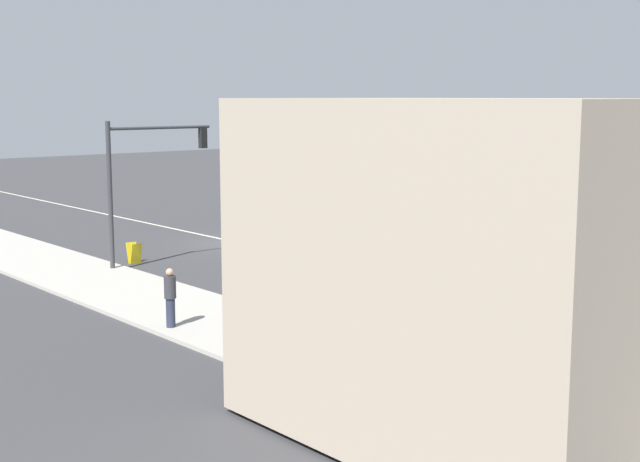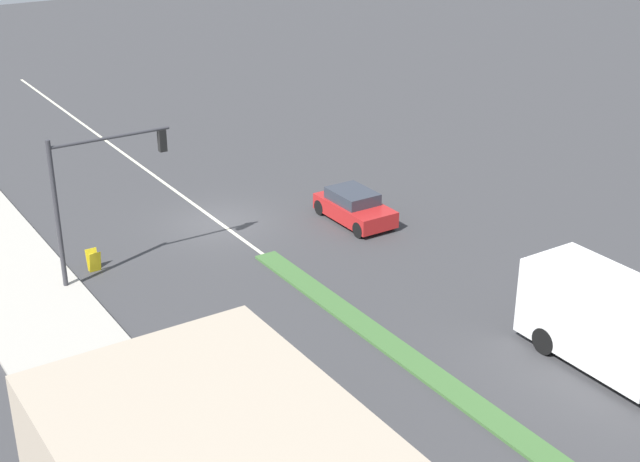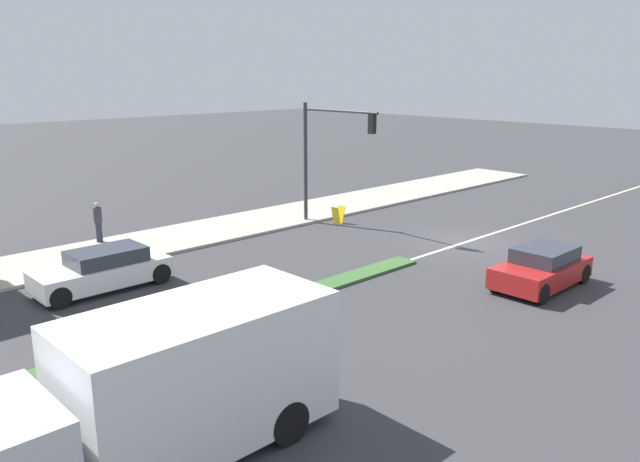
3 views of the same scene
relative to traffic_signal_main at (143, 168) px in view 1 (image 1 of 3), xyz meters
The scene contains 9 objects.
ground_plane 17.18m from the traffic_signal_main, 111.47° to the left, with size 160.00×160.00×0.00m, color #38383A.
sidewalk_right 16.77m from the traffic_signal_main, 79.86° to the left, with size 4.00×73.00×0.12m, color #A8A399.
lane_marking_center 7.65m from the traffic_signal_main, 158.39° to the right, with size 0.16×60.00×0.01m, color beige.
building_corner_store 20.34m from the traffic_signal_main, 77.14° to the left, with size 5.44×8.41×6.48m.
traffic_signal_main is the anchor object (origin of this frame).
pedestrian 10.52m from the traffic_signal_main, 64.69° to the left, with size 0.34×0.34×1.70m.
warning_aframe_sign 3.57m from the traffic_signal_main, 87.57° to the right, with size 0.45×0.53×0.84m.
van_white 11.99m from the traffic_signal_main, 95.59° to the left, with size 1.80×4.37×1.37m.
hatchback_red 11.60m from the traffic_signal_main, behind, with size 1.86×3.85×1.37m.
Camera 1 is at (23.19, 33.15, 6.63)m, focal length 50.00 mm.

